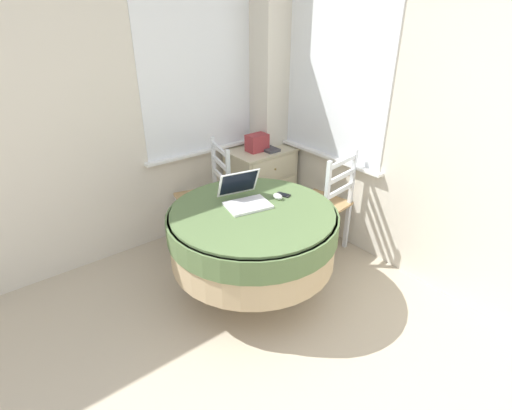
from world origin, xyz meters
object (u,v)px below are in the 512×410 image
at_px(dining_chair_near_back_window, 207,197).
at_px(corner_cabinet, 260,184).
at_px(dining_chair_near_right_window, 324,204).
at_px(cell_phone, 283,195).
at_px(storage_box, 257,143).
at_px(book_on_cabinet, 269,149).
at_px(laptop, 244,197).
at_px(round_dining_table, 253,232).
at_px(computer_mouse, 278,196).

bearing_deg(dining_chair_near_back_window, corner_cabinet, 6.22).
bearing_deg(dining_chair_near_right_window, cell_phone, -174.42).
distance_m(dining_chair_near_back_window, dining_chair_near_right_window, 1.03).
height_order(storage_box, book_on_cabinet, storage_box).
relative_size(laptop, storage_box, 1.88).
bearing_deg(round_dining_table, computer_mouse, 5.63).
relative_size(round_dining_table, dining_chair_near_back_window, 1.28).
bearing_deg(storage_box, dining_chair_near_back_window, -174.58).
height_order(computer_mouse, dining_chair_near_back_window, dining_chair_near_back_window).
xyz_separation_m(cell_phone, storage_box, (0.43, 0.86, 0.10)).
height_order(laptop, corner_cabinet, laptop).
bearing_deg(laptop, storage_box, 46.65).
bearing_deg(laptop, dining_chair_near_right_window, -1.71).
bearing_deg(dining_chair_near_right_window, laptop, 178.29).
bearing_deg(round_dining_table, dining_chair_near_right_window, 6.50).
relative_size(corner_cabinet, storage_box, 3.74).
xyz_separation_m(cell_phone, book_on_cabinet, (0.53, 0.80, 0.03)).
bearing_deg(cell_phone, computer_mouse, -163.99).
bearing_deg(round_dining_table, cell_phone, 7.99).
bearing_deg(round_dining_table, book_on_cabinet, 44.47).
relative_size(dining_chair_near_back_window, book_on_cabinet, 4.85).
bearing_deg(laptop, book_on_cabinet, 40.76).
relative_size(computer_mouse, storage_box, 0.42).
height_order(round_dining_table, computer_mouse, computer_mouse).
height_order(computer_mouse, cell_phone, computer_mouse).
bearing_deg(book_on_cabinet, cell_phone, -123.67).
height_order(round_dining_table, storage_box, storage_box).
bearing_deg(storage_box, book_on_cabinet, -33.34).
bearing_deg(storage_box, dining_chair_near_right_window, -83.17).
distance_m(dining_chair_near_right_window, storage_box, 0.89).
xyz_separation_m(round_dining_table, dining_chair_near_back_window, (0.15, 0.85, -0.09)).
distance_m(laptop, storage_box, 1.08).
bearing_deg(round_dining_table, corner_cabinet, 48.41).
height_order(laptop, storage_box, laptop).
distance_m(round_dining_table, laptop, 0.25).
height_order(cell_phone, corner_cabinet, corner_cabinet).
height_order(dining_chair_near_back_window, storage_box, dining_chair_near_back_window).
bearing_deg(book_on_cabinet, dining_chair_near_back_window, 179.62).
bearing_deg(book_on_cabinet, dining_chair_near_right_window, -89.93).
height_order(laptop, dining_chair_near_right_window, same).
bearing_deg(book_on_cabinet, computer_mouse, -126.43).
xyz_separation_m(computer_mouse, book_on_cabinet, (0.60, 0.82, 0.01)).
bearing_deg(cell_phone, dining_chair_near_right_window, 5.58).
xyz_separation_m(laptop, corner_cabinet, (0.79, 0.80, -0.40)).
xyz_separation_m(round_dining_table, storage_box, (0.76, 0.90, 0.27)).
distance_m(corner_cabinet, book_on_cabinet, 0.39).
bearing_deg(dining_chair_near_right_window, round_dining_table, -173.50).
relative_size(round_dining_table, laptop, 3.23).
relative_size(round_dining_table, storage_box, 6.07).
distance_m(dining_chair_near_back_window, book_on_cabinet, 0.77).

